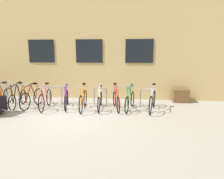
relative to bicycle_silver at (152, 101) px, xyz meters
name	(u,v)px	position (x,y,z in m)	size (l,w,h in m)	color
ground_plane	(71,119)	(-2.91, -1.36, -0.40)	(42.00, 42.00, 0.00)	#9E998E
storefront_building	(99,48)	(-2.91, 4.84, 2.11)	(28.00, 6.04, 5.02)	tan
bike_rack	(78,94)	(-3.18, 0.54, 0.08)	(6.60, 0.05, 0.79)	gray
bicycle_silver	(152,101)	(0.00, 0.00, 0.00)	(0.53, 1.78, 1.06)	black
bicycle_black	(18,98)	(-5.61, -0.02, -0.02)	(0.44, 1.70, 1.10)	black
bicycle_maroon	(32,98)	(-5.00, -0.01, 0.00)	(0.44, 1.69, 1.07)	black
bicycle_purple	(66,99)	(-3.54, 0.08, -0.03)	(0.57, 1.69, 1.04)	black
bicycle_white	(100,100)	(-2.11, 0.01, -0.03)	(0.44, 1.68, 1.01)	black
bicycle_red	(116,100)	(-1.44, 0.02, -0.02)	(0.54, 1.62, 1.05)	black
bicycle_green	(130,100)	(-0.89, 0.08, -0.02)	(0.50, 1.71, 1.09)	black
bicycle_blue	(1,97)	(-6.45, 0.05, -0.01)	(0.44, 1.81, 1.06)	black
bicycle_pink	(45,99)	(-4.36, -0.12, 0.00)	(0.44, 1.77, 1.03)	black
bicycle_orange	(83,100)	(-2.77, -0.12, -0.01)	(0.44, 1.77, 1.04)	black
planter_box	(181,96)	(1.44, 1.49, -0.10)	(0.70, 0.44, 0.60)	brown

